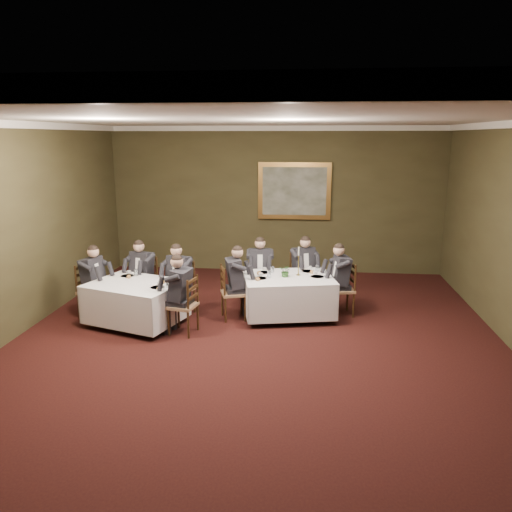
% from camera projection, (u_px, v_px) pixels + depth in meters
% --- Properties ---
extents(ground, '(10.00, 10.00, 0.00)m').
position_uv_depth(ground, '(253.00, 355.00, 7.62)').
color(ground, black).
rests_on(ground, ground).
extents(ceiling, '(8.00, 10.00, 0.10)m').
position_uv_depth(ceiling, '(253.00, 118.00, 6.80)').
color(ceiling, silver).
rests_on(ceiling, back_wall).
extents(back_wall, '(8.00, 0.10, 3.50)m').
position_uv_depth(back_wall, '(276.00, 200.00, 12.05)').
color(back_wall, '#37321B').
rests_on(back_wall, ground).
extents(front_wall, '(8.00, 0.10, 3.50)m').
position_uv_depth(front_wall, '(141.00, 460.00, 2.37)').
color(front_wall, '#37321B').
rests_on(front_wall, ground).
extents(crown_molding, '(8.00, 10.00, 0.12)m').
position_uv_depth(crown_molding, '(253.00, 122.00, 6.82)').
color(crown_molding, white).
rests_on(crown_molding, back_wall).
extents(table_main, '(1.83, 1.53, 0.67)m').
position_uv_depth(table_main, '(288.00, 293.00, 9.16)').
color(table_main, black).
rests_on(table_main, ground).
extents(table_second, '(1.85, 1.62, 0.67)m').
position_uv_depth(table_second, '(136.00, 300.00, 8.76)').
color(table_second, black).
rests_on(table_second, ground).
extents(chair_main_backleft, '(0.48, 0.46, 1.00)m').
position_uv_depth(chair_main_backleft, '(260.00, 289.00, 9.96)').
color(chair_main_backleft, '#95714B').
rests_on(chair_main_backleft, ground).
extents(diner_main_backleft, '(0.45, 0.52, 1.35)m').
position_uv_depth(diner_main_backleft, '(260.00, 278.00, 9.89)').
color(diner_main_backleft, black).
rests_on(diner_main_backleft, chair_main_backleft).
extents(chair_main_backright, '(0.58, 0.57, 1.00)m').
position_uv_depth(chair_main_backright, '(302.00, 288.00, 10.04)').
color(chair_main_backright, '#95714B').
rests_on(chair_main_backright, ground).
extents(diner_main_backright, '(0.57, 0.61, 1.35)m').
position_uv_depth(diner_main_backright, '(303.00, 277.00, 9.98)').
color(diner_main_backright, black).
rests_on(diner_main_backright, chair_main_backright).
extents(chair_main_endleft, '(0.53, 0.55, 1.00)m').
position_uv_depth(chair_main_endleft, '(233.00, 303.00, 9.10)').
color(chair_main_endleft, '#95714B').
rests_on(chair_main_endleft, ground).
extents(diner_main_endleft, '(0.58, 0.53, 1.35)m').
position_uv_depth(diner_main_endleft, '(233.00, 291.00, 9.05)').
color(diner_main_endleft, black).
rests_on(diner_main_endleft, chair_main_endleft).
extents(chair_main_endright, '(0.50, 0.52, 1.00)m').
position_uv_depth(chair_main_endright, '(342.00, 300.00, 9.30)').
color(chair_main_endright, '#95714B').
rests_on(chair_main_endright, ground).
extents(diner_main_endright, '(0.55, 0.49, 1.35)m').
position_uv_depth(diner_main_endright, '(342.00, 288.00, 9.25)').
color(diner_main_endright, black).
rests_on(diner_main_endright, chair_main_endright).
extents(chair_sec_backleft, '(0.56, 0.55, 1.00)m').
position_uv_depth(chair_sec_backleft, '(144.00, 294.00, 9.67)').
color(chair_sec_backleft, '#95714B').
rests_on(chair_sec_backleft, ground).
extents(diner_sec_backleft, '(0.54, 0.59, 1.35)m').
position_uv_depth(diner_sec_backleft, '(143.00, 282.00, 9.61)').
color(diner_sec_backleft, black).
rests_on(diner_sec_backleft, chair_sec_backleft).
extents(chair_sec_backright, '(0.56, 0.55, 1.00)m').
position_uv_depth(chair_sec_backright, '(181.00, 299.00, 9.34)').
color(chair_sec_backright, '#95714B').
rests_on(chair_sec_backright, ground).
extents(diner_sec_backright, '(0.54, 0.59, 1.35)m').
position_uv_depth(diner_sec_backright, '(180.00, 288.00, 9.28)').
color(diner_sec_backright, black).
rests_on(diner_sec_backright, chair_sec_backright).
extents(chair_sec_endright, '(0.50, 0.51, 1.00)m').
position_uv_depth(chair_sec_endright, '(184.00, 317.00, 8.41)').
color(chair_sec_endright, '#95714B').
rests_on(chair_sec_endright, ground).
extents(diner_sec_endright, '(0.55, 0.49, 1.35)m').
position_uv_depth(diner_sec_endright, '(183.00, 304.00, 8.36)').
color(diner_sec_endright, black).
rests_on(diner_sec_endright, chair_sec_endright).
extents(chair_sec_endleft, '(0.52, 0.53, 1.00)m').
position_uv_depth(chair_sec_endleft, '(93.00, 302.00, 9.19)').
color(chair_sec_endleft, '#95714B').
rests_on(chair_sec_endleft, ground).
extents(diner_sec_endleft, '(0.56, 0.51, 1.35)m').
position_uv_depth(diner_sec_endleft, '(93.00, 290.00, 9.14)').
color(diner_sec_endleft, black).
rests_on(diner_sec_endleft, chair_sec_endleft).
extents(centerpiece, '(0.27, 0.26, 0.24)m').
position_uv_depth(centerpiece, '(286.00, 270.00, 9.05)').
color(centerpiece, '#2D5926').
rests_on(centerpiece, table_main).
extents(candlestick, '(0.08, 0.08, 0.55)m').
position_uv_depth(candlestick, '(298.00, 265.00, 9.13)').
color(candlestick, '#A68B32').
rests_on(candlestick, table_main).
extents(place_setting_table_main, '(0.33, 0.31, 0.14)m').
position_uv_depth(place_setting_table_main, '(266.00, 270.00, 9.39)').
color(place_setting_table_main, white).
rests_on(place_setting_table_main, table_main).
extents(place_setting_table_second, '(0.33, 0.31, 0.14)m').
position_uv_depth(place_setting_table_second, '(131.00, 274.00, 9.16)').
color(place_setting_table_second, white).
rests_on(place_setting_table_second, table_second).
extents(painting, '(1.73, 0.09, 1.35)m').
position_uv_depth(painting, '(294.00, 191.00, 11.89)').
color(painting, '#B98843').
rests_on(painting, back_wall).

